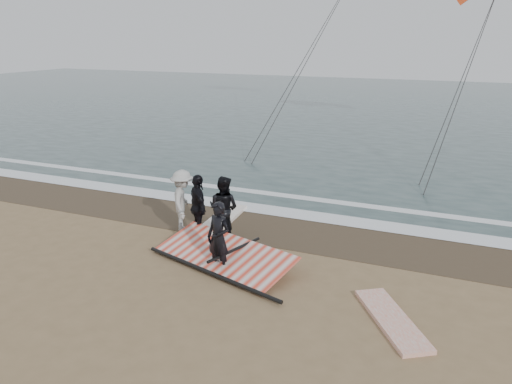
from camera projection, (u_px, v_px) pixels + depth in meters
The scene contains 10 objects.
ground at pixel (196, 293), 11.46m from camera, with size 120.00×120.00×0.00m, color #8C704C.
sea at pixel (397, 107), 40.43m from camera, with size 120.00×54.00×0.02m, color #233838.
wet_sand at pixel (268, 227), 15.40m from camera, with size 120.00×2.80×0.01m, color #4C3D2B.
foam_near at pixel (283, 212), 16.63m from camera, with size 120.00×0.90×0.01m, color white.
foam_far at pixel (299, 197), 18.12m from camera, with size 120.00×0.45×0.01m, color white.
man_main at pixel (218, 238), 12.23m from camera, with size 0.67×0.44×1.83m, color black.
board_white at pixel (392, 319), 10.32m from camera, with size 0.68×2.43×0.10m, color white.
board_cream at pixel (222, 219), 15.90m from camera, with size 0.72×2.69×0.11m, color white.
trio_cluster at pixel (200, 205), 14.47m from camera, with size 2.47×1.57×1.92m.
sail_rig at pixel (224, 254), 13.02m from camera, with size 4.26×2.77×0.50m.
Camera 1 is at (5.25, -8.87, 5.69)m, focal length 35.00 mm.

